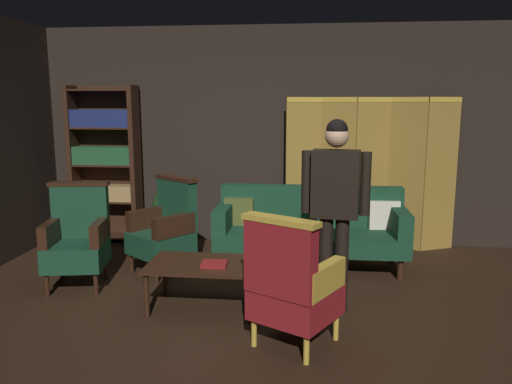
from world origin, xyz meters
TOP-DOWN VIEW (x-y plane):
  - ground_plane at (0.00, 0.00)m, footprint 10.00×10.00m
  - back_wall at (0.00, 2.45)m, footprint 7.20×0.10m
  - folding_screen at (1.30, 2.23)m, footprint 2.13×0.23m
  - bookshelf at (-2.15, 2.19)m, footprint 0.90×0.32m
  - velvet_couch at (0.55, 1.45)m, footprint 2.12×0.78m
  - coffee_table at (-0.39, 0.10)m, footprint 1.00×0.64m
  - armchair_gilt_accent at (0.42, -0.55)m, footprint 0.79×0.79m
  - armchair_wing_left at (-1.78, 0.54)m, footprint 0.67×0.67m
  - armchair_wing_right at (-1.02, 1.03)m, footprint 0.81×0.81m
  - standing_figure at (0.76, 0.16)m, footprint 0.59×0.26m
  - potted_plant at (-1.17, 1.90)m, footprint 0.52×0.52m
  - book_red_leather at (-0.29, 0.03)m, footprint 0.23×0.18m

SIDE VIEW (x-z plane):
  - ground_plane at x=0.00m, z-range 0.00..0.00m
  - coffee_table at x=-0.39m, z-range 0.16..0.58m
  - book_red_leather at x=-0.29m, z-range 0.42..0.46m
  - velvet_couch at x=0.55m, z-range 0.01..0.89m
  - potted_plant at x=-1.17m, z-range 0.06..0.87m
  - armchair_gilt_accent at x=0.42m, z-range -0.03..1.01m
  - armchair_wing_left at x=-1.78m, z-range -0.03..1.01m
  - armchair_wing_right at x=-1.02m, z-range -0.03..1.01m
  - folding_screen at x=1.30m, z-range 0.04..1.94m
  - standing_figure at x=0.76m, z-range 0.17..1.88m
  - bookshelf at x=-2.15m, z-range 0.06..2.11m
  - back_wall at x=0.00m, z-range 0.00..2.80m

